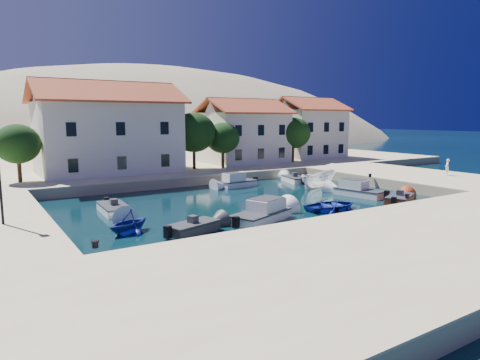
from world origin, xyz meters
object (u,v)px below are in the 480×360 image
at_px(building_left, 108,126).
at_px(rowboat_south, 332,210).
at_px(building_mid, 243,130).
at_px(building_right, 307,127).
at_px(cabin_cruiser_east, 359,191).
at_px(pedestrian, 447,167).
at_px(cabin_cruiser_south, 261,214).
at_px(boat_east, 318,188).

xyz_separation_m(building_left, rowboat_south, (9.94, -23.72, -5.94)).
height_order(building_mid, building_right, building_right).
distance_m(cabin_cruiser_east, pedestrian, 12.62).
distance_m(building_left, rowboat_south, 26.39).
distance_m(cabin_cruiser_south, boat_east, 15.13).
distance_m(building_left, cabin_cruiser_east, 26.89).
relative_size(cabin_cruiser_east, pedestrian, 2.74).
bearing_deg(rowboat_south, building_right, -34.51).
xyz_separation_m(building_right, rowboat_south, (-20.06, -25.72, -5.47)).
relative_size(building_mid, cabin_cruiser_south, 2.03).
bearing_deg(building_right, cabin_cruiser_south, -136.00).
height_order(cabin_cruiser_south, pedestrian, pedestrian).
relative_size(building_right, boat_east, 2.00).
relative_size(building_right, pedestrian, 5.61).
relative_size(cabin_cruiser_east, boat_east, 0.98).
bearing_deg(pedestrian, boat_east, -62.80).
relative_size(building_mid, cabin_cruiser_east, 2.27).
height_order(building_left, cabin_cruiser_east, building_left).
bearing_deg(rowboat_south, cabin_cruiser_east, -61.66).
bearing_deg(building_left, building_right, 3.81).
xyz_separation_m(building_left, building_right, (30.00, 2.00, -0.46)).
bearing_deg(building_right, boat_east, -128.34).
xyz_separation_m(boat_east, pedestrian, (12.39, -5.71, 1.84)).
bearing_deg(cabin_cruiser_south, building_mid, 38.56).
distance_m(cabin_cruiser_south, pedestrian, 25.29).
xyz_separation_m(building_left, cabin_cruiser_east, (15.99, -20.91, -5.46)).
distance_m(rowboat_south, pedestrian, 18.86).
distance_m(building_left, boat_east, 23.17).
xyz_separation_m(building_mid, rowboat_south, (-8.06, -24.72, -5.22)).
bearing_deg(rowboat_south, building_mid, -14.62).
bearing_deg(cabin_cruiser_east, rowboat_south, 103.49).
relative_size(building_mid, pedestrian, 6.23).
height_order(rowboat_south, pedestrian, pedestrian).
bearing_deg(building_left, building_mid, 3.18).
xyz_separation_m(cabin_cruiser_south, rowboat_south, (6.53, -0.04, -0.48)).
bearing_deg(building_left, cabin_cruiser_south, -81.82).
distance_m(rowboat_south, cabin_cruiser_east, 6.70).
xyz_separation_m(rowboat_south, pedestrian, (18.60, 2.49, 1.84)).
bearing_deg(building_right, building_mid, -175.24).
distance_m(building_mid, pedestrian, 24.83).
bearing_deg(cabin_cruiser_east, building_left, 26.01).
xyz_separation_m(rowboat_south, cabin_cruiser_east, (6.06, 2.81, 0.48)).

